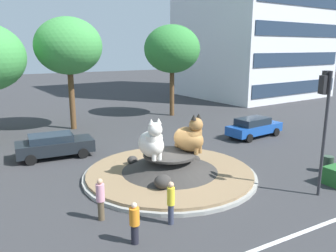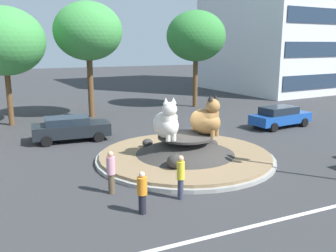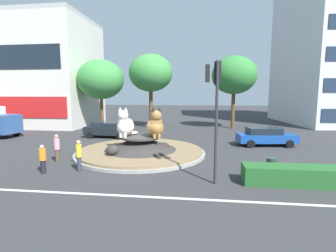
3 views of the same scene
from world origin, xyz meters
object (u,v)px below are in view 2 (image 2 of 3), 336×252
Objects in this scene: third_tree_left at (4,41)px; pedestrian_pink_shirt at (111,171)px; cat_statue_white at (167,123)px; parked_car_right at (70,128)px; cat_statue_tabby at (207,120)px; pedestrian_yellow_shirt at (181,176)px; pedestrian_orange_shirt at (142,192)px; hatchback_near_shophouse at (280,116)px; second_tree_near_tower at (88,32)px; broadleaf_tree_behind_island at (196,36)px.

pedestrian_pink_shirt is (3.24, -15.64, -5.16)m from third_tree_left.
cat_statue_white is at bearing -61.87° from third_tree_left.
pedestrian_pink_shirt reaches higher than parked_car_right.
third_tree_left is 1.79× the size of parked_car_right.
pedestrian_yellow_shirt is (-3.61, -4.26, -1.10)m from cat_statue_tabby.
pedestrian_orange_shirt is 16.68m from hatchback_near_shophouse.
parked_car_right is (-2.97, -7.21, -6.08)m from second_tree_near_tower.
pedestrian_pink_shirt is 1.00× the size of pedestrian_yellow_shirt.
cat_statue_white is 4.73m from pedestrian_yellow_shirt.
cat_statue_white is at bearing -111.62° from cat_statue_tabby.
cat_statue_white is 14.51m from second_tree_near_tower.
pedestrian_pink_shirt reaches higher than pedestrian_yellow_shirt.
second_tree_near_tower reaches higher than cat_statue_white.
broadleaf_tree_behind_island is at bearing 5.54° from second_tree_near_tower.
hatchback_near_shophouse is 14.73m from parked_car_right.
third_tree_left is 18.88m from pedestrian_yellow_shirt.
cat_statue_white is 7.53m from parked_car_right.
second_tree_near_tower is 1.08× the size of third_tree_left.
parked_car_right is (-14.53, 2.38, 0.01)m from hatchback_near_shophouse.
broadleaf_tree_behind_island is at bearing 63.65° from pedestrian_orange_shirt.
pedestrian_orange_shirt is at bearing -129.96° from pedestrian_yellow_shirt.
parked_car_right is at bearing -141.01° from pedestrian_pink_shirt.
pedestrian_pink_shirt is (-13.25, -17.39, -5.68)m from broadleaf_tree_behind_island.
parked_car_right is at bearing -156.44° from cat_statue_tabby.
parked_car_right is (-5.91, 6.58, -1.26)m from cat_statue_tabby.
broadleaf_tree_behind_island is at bearing 92.53° from pedestrian_yellow_shirt.
hatchback_near_shophouse is at bearing 97.60° from cat_statue_tabby.
pedestrian_orange_shirt is (-3.17, -4.96, -1.23)m from cat_statue_white.
pedestrian_pink_shirt is at bearing 109.28° from pedestrian_orange_shirt.
broadleaf_tree_behind_island reaches higher than parked_car_right.
third_tree_left is 4.82× the size of pedestrian_pink_shirt.
cat_statue_tabby is 0.49× the size of hatchback_near_shophouse.
broadleaf_tree_behind_island is at bearing 135.21° from cat_statue_tabby.
third_tree_left is at bearing 140.17° from pedestrian_yellow_shirt.
broadleaf_tree_behind_island reaches higher than cat_statue_tabby.
hatchback_near_shophouse reaches higher than parked_car_right.
cat_statue_white is 0.25× the size of third_tree_left.
pedestrian_yellow_shirt is 0.36× the size of hatchback_near_shophouse.
broadleaf_tree_behind_island reaches higher than third_tree_left.
cat_statue_tabby is 8.94m from parked_car_right.
cat_statue_tabby is at bearing -54.97° from third_tree_left.
parked_car_right is (-3.68, 6.45, -1.25)m from cat_statue_white.
pedestrian_yellow_shirt is at bearing -74.20° from parked_car_right.
cat_statue_tabby is 0.27× the size of broadleaf_tree_behind_island.
broadleaf_tree_behind_island reaches higher than hatchback_near_shophouse.
cat_statue_white reaches higher than hatchback_near_shophouse.
parked_car_right is (-0.01, 9.18, -0.14)m from pedestrian_pink_shirt.
pedestrian_pink_shirt is at bearing -52.50° from cat_statue_white.
cat_statue_tabby is 14.90m from second_tree_near_tower.
parked_car_right is at bearing -148.25° from broadleaf_tree_behind_island.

